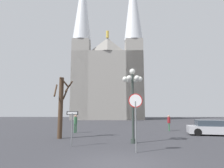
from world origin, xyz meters
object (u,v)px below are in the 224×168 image
object	(u,v)px
one_way_arrow_sign	(72,124)
pedestrian_walking	(169,121)
parked_car_near_silver	(213,128)
bare_tree	(61,105)
pedestrian_standing	(76,122)
cathedral	(108,70)
street_lamp	(133,89)
stop_sign	(136,111)

from	to	relation	value
one_way_arrow_sign	pedestrian_walking	bearing A→B (deg)	47.23
parked_car_near_silver	pedestrian_walking	xyz separation A→B (m)	(-2.89, 3.64, 0.39)
bare_tree	pedestrian_standing	size ratio (longest dim) A/B	2.75
parked_car_near_silver	pedestrian_standing	world-z (taller)	pedestrian_standing
cathedral	pedestrian_walking	world-z (taller)	cathedral
cathedral	street_lamp	xyz separation A→B (m)	(3.09, -35.55, -9.04)
street_lamp	pedestrian_walking	bearing A→B (deg)	59.72
stop_sign	one_way_arrow_sign	size ratio (longest dim) A/B	1.45
street_lamp	pedestrian_standing	world-z (taller)	street_lamp
street_lamp	bare_tree	size ratio (longest dim) A/B	1.05
cathedral	pedestrian_walking	xyz separation A→B (m)	(7.75, -27.57, -11.68)
pedestrian_standing	pedestrian_walking	bearing A→B (deg)	11.43
one_way_arrow_sign	parked_car_near_silver	distance (m)	12.77
stop_sign	bare_tree	xyz separation A→B (m)	(-5.46, 5.06, 0.45)
cathedral	pedestrian_walking	bearing A→B (deg)	-74.30
parked_car_near_silver	pedestrian_standing	bearing A→B (deg)	172.59
stop_sign	one_way_arrow_sign	world-z (taller)	stop_sign
one_way_arrow_sign	pedestrian_walking	size ratio (longest dim) A/B	1.26
street_lamp	bare_tree	world-z (taller)	street_lamp
parked_car_near_silver	pedestrian_standing	xyz separation A→B (m)	(-12.72, 1.65, 0.44)
street_lamp	pedestrian_walking	xyz separation A→B (m)	(4.66, 7.98, -2.64)
stop_sign	pedestrian_walking	distance (m)	11.99
street_lamp	one_way_arrow_sign	bearing A→B (deg)	-161.95
stop_sign	bare_tree	size ratio (longest dim) A/B	0.64
pedestrian_walking	one_way_arrow_sign	bearing A→B (deg)	-132.77
cathedral	street_lamp	distance (m)	36.81
cathedral	bare_tree	size ratio (longest dim) A/B	8.36
pedestrian_standing	parked_car_near_silver	bearing A→B (deg)	-7.41
pedestrian_standing	stop_sign	bearing A→B (deg)	-60.64
stop_sign	pedestrian_standing	distance (m)	10.32
cathedral	street_lamp	bearing A→B (deg)	-85.04
one_way_arrow_sign	bare_tree	distance (m)	3.97
parked_car_near_silver	one_way_arrow_sign	bearing A→B (deg)	-153.88
cathedral	pedestrian_standing	xyz separation A→B (m)	(-2.08, -29.55, -11.63)
one_way_arrow_sign	bare_tree	size ratio (longest dim) A/B	0.44
pedestrian_standing	one_way_arrow_sign	bearing A→B (deg)	-80.10
cathedral	bare_tree	world-z (taller)	cathedral
cathedral	stop_sign	world-z (taller)	cathedral
bare_tree	cathedral	bearing A→B (deg)	85.72
one_way_arrow_sign	pedestrian_walking	world-z (taller)	one_way_arrow_sign
bare_tree	pedestrian_standing	distance (m)	4.20
cathedral	one_way_arrow_sign	distance (m)	38.53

